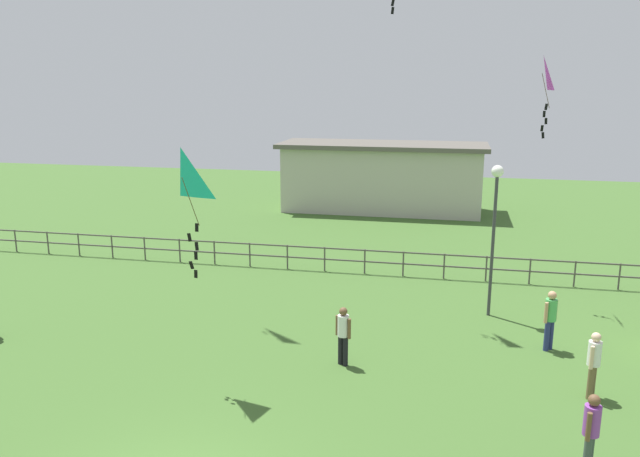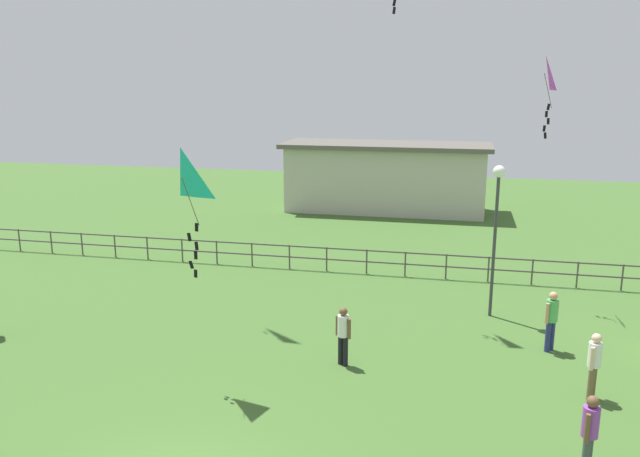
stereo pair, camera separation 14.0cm
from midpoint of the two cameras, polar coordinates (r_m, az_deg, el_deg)
lamppost at (r=19.39m, az=15.98°, el=1.73°), size 0.36×0.36×4.68m
person_0 at (r=15.73m, az=23.91°, el=-11.02°), size 0.29×0.44×1.59m
person_1 at (r=12.87m, az=23.64°, el=-16.50°), size 0.30×0.45×1.61m
person_3 at (r=17.95m, az=20.53°, el=-7.57°), size 0.37×0.39×1.67m
person_5 at (r=16.07m, az=2.37°, el=-9.40°), size 0.43×0.29×1.55m
kite_2 at (r=20.97m, az=19.94°, el=12.87°), size 0.47×0.91×2.52m
kite_3 at (r=14.14m, az=-12.11°, el=4.04°), size 0.82×0.90×3.00m
waterfront_railing at (r=23.86m, az=0.45°, el=-2.44°), size 36.04×0.06×0.95m
pavilion_building at (r=35.06m, az=6.10°, el=4.70°), size 11.32×4.21×3.77m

